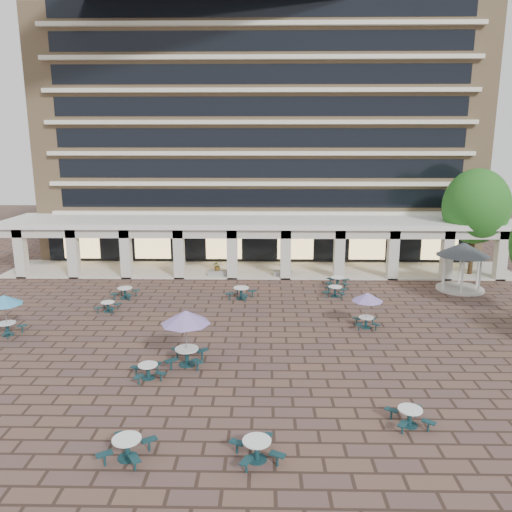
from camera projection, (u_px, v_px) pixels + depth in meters
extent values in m
plane|color=brown|center=(256.00, 337.00, 27.75)|extent=(120.00, 120.00, 0.00)
cube|color=tan|center=(261.00, 139.00, 50.19)|extent=(40.00, 15.00, 22.00)
cube|color=beige|center=(260.00, 213.00, 44.07)|extent=(36.80, 0.50, 0.35)
cube|color=black|center=(260.00, 198.00, 44.00)|extent=(35.20, 0.05, 1.60)
cube|color=beige|center=(260.00, 184.00, 43.49)|extent=(36.80, 0.50, 0.35)
cube|color=black|center=(260.00, 168.00, 43.43)|extent=(35.20, 0.05, 1.60)
cube|color=beige|center=(260.00, 153.00, 42.92)|extent=(36.80, 0.50, 0.35)
cube|color=black|center=(260.00, 138.00, 42.85)|extent=(35.20, 0.05, 1.60)
cube|color=beige|center=(260.00, 122.00, 42.34)|extent=(36.80, 0.50, 0.35)
cube|color=black|center=(260.00, 106.00, 42.28)|extent=(35.20, 0.05, 1.60)
cube|color=beige|center=(260.00, 90.00, 41.77)|extent=(36.80, 0.50, 0.35)
cube|color=black|center=(260.00, 74.00, 41.70)|extent=(35.20, 0.05, 1.60)
cube|color=beige|center=(260.00, 57.00, 41.19)|extent=(36.80, 0.50, 0.35)
cube|color=black|center=(260.00, 41.00, 41.13)|extent=(35.20, 0.05, 1.60)
cube|color=beige|center=(260.00, 23.00, 40.62)|extent=(36.80, 0.50, 0.35)
cube|color=black|center=(260.00, 7.00, 40.55)|extent=(35.20, 0.05, 1.60)
cube|color=white|center=(259.00, 221.00, 41.45)|extent=(42.00, 6.60, 0.40)
cube|color=beige|center=(259.00, 233.00, 38.77)|extent=(42.00, 0.30, 0.90)
cube|color=black|center=(260.00, 243.00, 44.61)|extent=(38.00, 0.15, 3.20)
cube|color=beige|center=(259.00, 270.00, 42.37)|extent=(42.00, 6.00, 0.12)
cube|color=beige|center=(21.00, 253.00, 39.74)|extent=(0.80, 0.80, 4.00)
cube|color=beige|center=(73.00, 253.00, 39.67)|extent=(0.80, 0.80, 4.00)
cube|color=beige|center=(126.00, 253.00, 39.59)|extent=(0.80, 0.80, 4.00)
cube|color=beige|center=(179.00, 254.00, 39.52)|extent=(0.80, 0.80, 4.00)
cube|color=beige|center=(232.00, 254.00, 39.44)|extent=(0.80, 0.80, 4.00)
cube|color=beige|center=(286.00, 254.00, 39.36)|extent=(0.80, 0.80, 4.00)
cube|color=beige|center=(339.00, 254.00, 39.29)|extent=(0.80, 0.80, 4.00)
cube|color=beige|center=(393.00, 254.00, 39.21)|extent=(0.80, 0.80, 4.00)
cube|color=beige|center=(447.00, 255.00, 39.14)|extent=(0.80, 0.80, 4.00)
cube|color=beige|center=(501.00, 255.00, 39.06)|extent=(0.80, 0.80, 4.00)
cube|color=#FFD88C|center=(82.00, 245.00, 44.80)|extent=(3.20, 0.08, 2.40)
cube|color=#FFD88C|center=(153.00, 245.00, 44.68)|extent=(3.20, 0.08, 2.40)
cube|color=#FFD88C|center=(224.00, 246.00, 44.57)|extent=(3.20, 0.08, 2.40)
cube|color=#FFD88C|center=(295.00, 246.00, 44.46)|extent=(3.20, 0.08, 2.40)
cube|color=#FFD88C|center=(367.00, 246.00, 44.34)|extent=(3.20, 0.08, 2.40)
cube|color=#FFD88C|center=(440.00, 246.00, 44.23)|extent=(3.20, 0.08, 2.40)
cylinder|color=#163C42|center=(128.00, 458.00, 17.10)|extent=(0.70, 0.70, 0.04)
cylinder|color=#163C42|center=(127.00, 450.00, 17.03)|extent=(0.18, 0.18, 0.66)
cylinder|color=white|center=(127.00, 439.00, 16.94)|extent=(1.00, 1.00, 0.05)
cube|color=#163C42|center=(149.00, 440.00, 17.41)|extent=(0.61, 0.53, 0.05)
cylinder|color=#163C42|center=(149.00, 446.00, 17.46)|extent=(0.08, 0.08, 0.42)
cube|color=#163C42|center=(120.00, 436.00, 17.65)|extent=(0.53, 0.61, 0.05)
cylinder|color=#163C42|center=(121.00, 441.00, 17.70)|extent=(0.08, 0.08, 0.42)
cube|color=#163C42|center=(104.00, 454.00, 16.60)|extent=(0.61, 0.53, 0.05)
cylinder|color=#163C42|center=(105.00, 460.00, 16.66)|extent=(0.08, 0.08, 0.42)
cube|color=#163C42|center=(135.00, 459.00, 16.36)|extent=(0.53, 0.61, 0.05)
cylinder|color=#163C42|center=(135.00, 465.00, 16.41)|extent=(0.08, 0.08, 0.42)
cylinder|color=#163C42|center=(257.00, 459.00, 17.02)|extent=(0.69, 0.69, 0.04)
cylinder|color=#163C42|center=(257.00, 451.00, 16.95)|extent=(0.18, 0.18, 0.65)
cylinder|color=white|center=(257.00, 441.00, 16.86)|extent=(0.98, 0.98, 0.05)
cube|color=#163C42|center=(267.00, 437.00, 17.60)|extent=(0.48, 0.61, 0.05)
cylinder|color=#163C42|center=(267.00, 442.00, 17.65)|extent=(0.08, 0.08, 0.41)
cube|color=#163C42|center=(237.00, 442.00, 17.26)|extent=(0.61, 0.48, 0.05)
cylinder|color=#163C42|center=(237.00, 448.00, 17.31)|extent=(0.08, 0.08, 0.41)
cube|color=#163C42|center=(246.00, 461.00, 16.26)|extent=(0.48, 0.61, 0.05)
cylinder|color=#163C42|center=(246.00, 467.00, 16.31)|extent=(0.08, 0.08, 0.41)
cube|color=#163C42|center=(277.00, 454.00, 16.59)|extent=(0.61, 0.48, 0.05)
cylinder|color=#163C42|center=(277.00, 460.00, 16.64)|extent=(0.08, 0.08, 0.41)
cylinder|color=#163C42|center=(409.00, 425.00, 19.08)|extent=(0.65, 0.65, 0.04)
cylinder|color=#163C42|center=(410.00, 418.00, 19.02)|extent=(0.17, 0.17, 0.61)
cylinder|color=white|center=(410.00, 409.00, 18.94)|extent=(0.93, 0.93, 0.05)
cube|color=#163C42|center=(416.00, 408.00, 19.56)|extent=(0.51, 0.57, 0.05)
cylinder|color=#163C42|center=(416.00, 413.00, 19.61)|extent=(0.07, 0.07, 0.39)
cube|color=#163C42|center=(392.00, 410.00, 19.42)|extent=(0.57, 0.51, 0.05)
cylinder|color=#163C42|center=(391.00, 415.00, 19.47)|extent=(0.07, 0.07, 0.39)
cube|color=#163C42|center=(403.00, 424.00, 18.43)|extent=(0.51, 0.57, 0.05)
cylinder|color=#163C42|center=(402.00, 429.00, 18.48)|extent=(0.07, 0.07, 0.39)
cube|color=#163C42|center=(429.00, 422.00, 18.58)|extent=(0.57, 0.51, 0.05)
cylinder|color=#163C42|center=(428.00, 427.00, 18.62)|extent=(0.07, 0.07, 0.39)
cylinder|color=#163C42|center=(8.00, 334.00, 28.10)|extent=(0.67, 0.67, 0.04)
cylinder|color=#163C42|center=(7.00, 329.00, 28.04)|extent=(0.17, 0.17, 0.63)
cylinder|color=white|center=(7.00, 323.00, 27.95)|extent=(0.96, 0.96, 0.05)
cube|color=#163C42|center=(22.00, 326.00, 28.33)|extent=(0.59, 0.48, 0.05)
cylinder|color=#163C42|center=(22.00, 329.00, 28.38)|extent=(0.08, 0.08, 0.40)
cube|color=#163C42|center=(7.00, 324.00, 28.67)|extent=(0.48, 0.59, 0.05)
cylinder|color=#163C42|center=(8.00, 327.00, 28.72)|extent=(0.08, 0.08, 0.40)
cube|color=#163C42|center=(7.00, 332.00, 27.36)|extent=(0.48, 0.59, 0.05)
cylinder|color=#163C42|center=(8.00, 336.00, 27.41)|extent=(0.08, 0.08, 0.40)
cylinder|color=gray|center=(6.00, 315.00, 27.85)|extent=(0.05, 0.05, 2.30)
cone|color=#3A91C4|center=(4.00, 300.00, 27.65)|extent=(2.01, 2.01, 0.53)
cylinder|color=#163C42|center=(148.00, 378.00, 22.92)|extent=(0.63, 0.63, 0.04)
cylinder|color=#163C42|center=(148.00, 372.00, 22.86)|extent=(0.16, 0.16, 0.59)
cylinder|color=white|center=(148.00, 365.00, 22.78)|extent=(0.90, 0.90, 0.04)
cube|color=#163C42|center=(157.00, 364.00, 23.45)|extent=(0.43, 0.55, 0.04)
cylinder|color=#163C42|center=(157.00, 368.00, 23.50)|extent=(0.07, 0.07, 0.38)
cube|color=#163C42|center=(136.00, 367.00, 23.12)|extent=(0.55, 0.43, 0.04)
cylinder|color=#163C42|center=(136.00, 371.00, 23.17)|extent=(0.07, 0.07, 0.38)
cube|color=#163C42|center=(138.00, 377.00, 22.22)|extent=(0.43, 0.55, 0.04)
cylinder|color=#163C42|center=(139.00, 381.00, 22.26)|extent=(0.07, 0.07, 0.38)
cube|color=#163C42|center=(161.00, 373.00, 22.55)|extent=(0.55, 0.43, 0.04)
cylinder|color=#163C42|center=(161.00, 377.00, 22.59)|extent=(0.07, 0.07, 0.38)
cylinder|color=#163C42|center=(187.00, 364.00, 24.29)|extent=(0.80, 0.80, 0.05)
cylinder|color=#163C42|center=(187.00, 358.00, 24.22)|extent=(0.21, 0.21, 0.75)
cylinder|color=white|center=(187.00, 349.00, 24.11)|extent=(1.14, 1.14, 0.06)
cube|color=#163C42|center=(202.00, 350.00, 24.75)|extent=(0.68, 0.66, 0.06)
cylinder|color=#163C42|center=(202.00, 355.00, 24.81)|extent=(0.09, 0.09, 0.48)
cube|color=#163C42|center=(177.00, 350.00, 24.84)|extent=(0.66, 0.68, 0.06)
cylinder|color=#163C42|center=(177.00, 355.00, 24.90)|extent=(0.09, 0.09, 0.48)
cube|color=#163C42|center=(171.00, 360.00, 23.62)|extent=(0.68, 0.66, 0.06)
cylinder|color=#163C42|center=(171.00, 365.00, 23.68)|extent=(0.09, 0.09, 0.48)
cube|color=#163C42|center=(197.00, 361.00, 23.53)|extent=(0.66, 0.68, 0.06)
cylinder|color=#163C42|center=(197.00, 366.00, 23.59)|extent=(0.09, 0.09, 0.48)
cylinder|color=gray|center=(186.00, 338.00, 24.00)|extent=(0.06, 0.06, 2.74)
cone|color=#846CB7|center=(186.00, 317.00, 23.76)|extent=(2.39, 2.39, 0.63)
cylinder|color=#163C42|center=(108.00, 311.00, 32.00)|extent=(0.60, 0.60, 0.03)
cylinder|color=#163C42|center=(108.00, 307.00, 31.94)|extent=(0.15, 0.15, 0.56)
cylinder|color=white|center=(108.00, 302.00, 31.87)|extent=(0.85, 0.85, 0.04)
cube|color=#163C42|center=(118.00, 304.00, 32.32)|extent=(0.51, 0.48, 0.04)
cylinder|color=#163C42|center=(118.00, 307.00, 32.36)|extent=(0.07, 0.07, 0.36)
cube|color=#163C42|center=(104.00, 303.00, 32.43)|extent=(0.48, 0.51, 0.04)
cylinder|color=#163C42|center=(104.00, 306.00, 32.48)|extent=(0.07, 0.07, 0.36)
cube|color=#163C42|center=(98.00, 308.00, 31.52)|extent=(0.51, 0.48, 0.04)
cylinder|color=#163C42|center=(98.00, 311.00, 31.57)|extent=(0.07, 0.07, 0.36)
cube|color=#163C42|center=(112.00, 309.00, 31.41)|extent=(0.48, 0.51, 0.04)
cylinder|color=#163C42|center=(112.00, 311.00, 31.45)|extent=(0.07, 0.07, 0.36)
cylinder|color=#163C42|center=(241.00, 298.00, 34.66)|extent=(0.74, 0.74, 0.04)
cylinder|color=#163C42|center=(241.00, 294.00, 34.59)|extent=(0.19, 0.19, 0.70)
cylinder|color=white|center=(241.00, 288.00, 34.50)|extent=(1.06, 1.06, 0.05)
cube|color=#163C42|center=(252.00, 291.00, 34.85)|extent=(0.65, 0.49, 0.05)
cylinder|color=#163C42|center=(252.00, 294.00, 34.91)|extent=(0.09, 0.09, 0.45)
cube|color=#163C42|center=(237.00, 289.00, 35.32)|extent=(0.49, 0.65, 0.05)
cylinder|color=#163C42|center=(237.00, 292.00, 35.37)|extent=(0.09, 0.09, 0.45)
cube|color=#163C42|center=(230.00, 293.00, 34.28)|extent=(0.65, 0.49, 0.05)
cylinder|color=#163C42|center=(230.00, 297.00, 34.33)|extent=(0.09, 0.09, 0.45)
cube|color=#163C42|center=(245.00, 295.00, 33.81)|extent=(0.49, 0.65, 0.05)
cylinder|color=#163C42|center=(245.00, 299.00, 33.86)|extent=(0.09, 0.09, 0.45)
cylinder|color=#163C42|center=(335.00, 296.00, 35.17)|extent=(0.67, 0.67, 0.04)
cylinder|color=#163C42|center=(335.00, 292.00, 35.10)|extent=(0.17, 0.17, 0.63)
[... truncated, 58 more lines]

